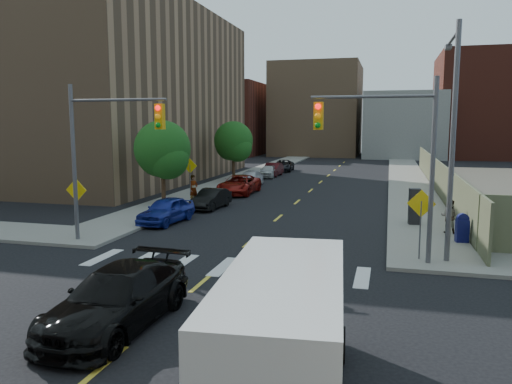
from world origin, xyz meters
The scene contains 30 objects.
ground centered at (0.00, 0.00, 0.00)m, with size 160.00×160.00×0.00m, color black.
sidewalk_nw centered at (-7.75, 41.50, 0.07)m, with size 3.50×73.00×0.15m, color gray.
sidewalk_ne centered at (7.75, 41.50, 0.07)m, with size 3.50×73.00×0.15m, color gray.
fence_north centered at (9.60, 28.00, 1.25)m, with size 0.12×44.00×2.50m, color #565F42.
building_nw centered at (-22.00, 30.00, 8.00)m, with size 22.00×30.00×16.00m, color #8C6B4C.
bg_bldg_west centered at (-22.00, 70.00, 6.00)m, with size 14.00×18.00×12.00m, color #592319.
bg_bldg_midwest centered at (-6.00, 72.00, 7.50)m, with size 14.00×16.00×15.00m, color #8C6B4C.
bg_bldg_center centered at (8.00, 70.00, 5.00)m, with size 12.00×16.00×10.00m, color gray.
bg_bldg_east centered at (22.00, 72.00, 8.00)m, with size 18.00×18.00×16.00m, color #592319.
signal_nw centered at (-5.98, 6.00, 4.53)m, with size 4.59×0.30×7.00m.
signal_ne centered at (5.98, 6.00, 4.53)m, with size 4.59×0.30×7.00m.
streetlight_ne centered at (8.20, 6.90, 5.22)m, with size 0.25×3.70×9.00m.
warn_sign_nw centered at (-7.80, 6.50, 1.99)m, with size 1.06×0.06×2.83m.
warn_sign_ne centered at (7.20, 6.50, 1.99)m, with size 1.06×0.06×2.83m.
warn_sign_midwest centered at (-7.80, 20.00, 1.99)m, with size 1.06×0.06×2.83m.
tree_west_near centered at (-8.00, 16.05, 3.48)m, with size 3.66×3.64×5.52m.
tree_west_far centered at (-8.00, 31.05, 3.48)m, with size 3.66×3.64×5.52m.
parked_car_blue centered at (-5.50, 11.05, 0.69)m, with size 1.64×4.08×1.39m, color navy.
parked_car_black centered at (-4.75, 15.95, 0.62)m, with size 1.32×3.78×1.24m, color black.
parked_car_red centered at (-4.95, 22.68, 0.71)m, with size 2.37×5.14×1.43m, color maroon.
parked_car_silver centered at (-5.50, 27.68, 0.62)m, with size 1.72×4.24×1.23m, color #B8BAC1.
parked_car_white centered at (-5.50, 34.45, 0.62)m, with size 1.47×3.66×1.25m, color #B8B8B8.
parked_car_maroon centered at (-5.41, 35.95, 0.67)m, with size 1.41×4.04×1.33m, color #380B0E.
parked_car_grey centered at (-5.50, 41.39, 0.63)m, with size 2.09×4.54×1.26m, color black.
black_sedan centered at (-0.81, -1.95, 0.77)m, with size 2.16×5.32×1.54m, color black.
cargo_van centered at (4.11, -4.18, 1.37)m, with size 2.78×5.86×2.60m.
mailbox centered at (9.16, 9.85, 0.77)m, with size 0.57×0.47×1.28m.
payphone centered at (7.31, 13.41, 1.07)m, with size 0.55×0.45×1.85m, color black.
pedestrian_west centered at (-6.30, 16.93, 1.07)m, with size 0.67×0.44×1.84m, color gray.
pedestrian_east centered at (8.81, 11.63, 0.95)m, with size 0.78×0.61×1.60m, color gray.
Camera 1 is at (5.95, -13.16, 5.33)m, focal length 35.00 mm.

